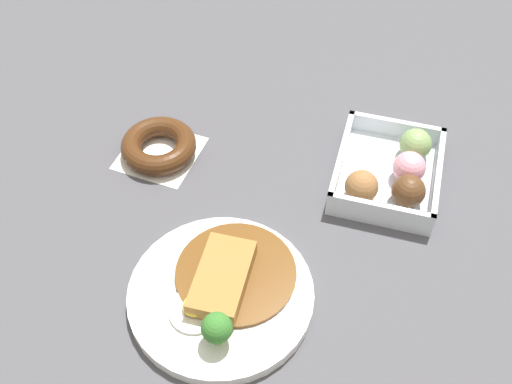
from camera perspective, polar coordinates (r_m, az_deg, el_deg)
ground_plane at (r=0.85m, az=-0.44°, el=-4.37°), size 1.60×1.60×0.00m
curry_plate at (r=0.79m, az=-3.20°, el=-9.29°), size 0.24×0.24×0.07m
donut_box at (r=0.92m, az=12.59°, el=1.76°), size 0.18×0.15×0.06m
chocolate_ring_donut at (r=0.95m, az=-9.04°, el=4.25°), size 0.13×0.13×0.03m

